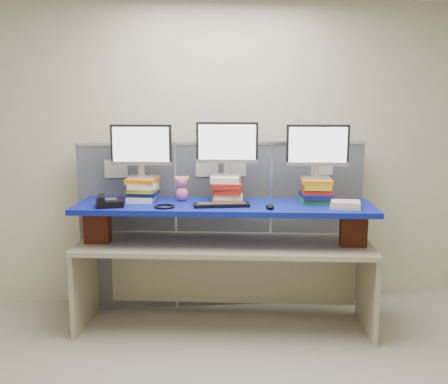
{
  "coord_description": "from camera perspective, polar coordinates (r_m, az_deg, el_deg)",
  "views": [
    {
      "loc": [
        -0.37,
        -2.66,
        1.85
      ],
      "look_at": [
        -0.03,
        1.3,
        1.16
      ],
      "focal_mm": 40.0,
      "sensor_mm": 36.0,
      "label": 1
    }
  ],
  "objects": [
    {
      "name": "room",
      "position": [
        2.72,
        3.04,
        0.4
      ],
      "size": [
        5.0,
        4.0,
        2.8
      ],
      "color": "beige",
      "rests_on": "ground"
    },
    {
      "name": "cubicle_partition",
      "position": [
        4.58,
        -0.07,
        -3.75
      ],
      "size": [
        2.6,
        0.06,
        1.53
      ],
      "color": "#4E535C",
      "rests_on": "ground"
    },
    {
      "name": "desk",
      "position": [
        4.17,
        0.0,
        -7.74
      ],
      "size": [
        2.48,
        1.03,
        0.73
      ],
      "rotation": [
        0.0,
        0.0,
        -0.14
      ],
      "color": "tan",
      "rests_on": "ground"
    },
    {
      "name": "brick_pier_left",
      "position": [
        4.23,
        -14.27,
        -3.77
      ],
      "size": [
        0.22,
        0.14,
        0.28
      ],
      "primitive_type": "cube",
      "rotation": [
        0.0,
        0.0,
        -0.14
      ],
      "color": "maroon",
      "rests_on": "desk"
    },
    {
      "name": "brick_pier_right",
      "position": [
        4.12,
        14.57,
        -4.13
      ],
      "size": [
        0.22,
        0.14,
        0.28
      ],
      "primitive_type": "cube",
      "rotation": [
        0.0,
        0.0,
        -0.14
      ],
      "color": "maroon",
      "rests_on": "desk"
    },
    {
      "name": "blue_board",
      "position": [
        4.06,
        0.0,
        -1.7
      ],
      "size": [
        2.47,
        0.93,
        0.04
      ],
      "primitive_type": "cube",
      "rotation": [
        0.0,
        0.0,
        -0.14
      ],
      "color": "#0B2193",
      "rests_on": "brick_pier_left"
    },
    {
      "name": "book_stack_left",
      "position": [
        4.24,
        -9.26,
        0.36
      ],
      "size": [
        0.28,
        0.32,
        0.2
      ],
      "color": "white",
      "rests_on": "blue_board"
    },
    {
      "name": "book_stack_center",
      "position": [
        4.15,
        0.4,
        0.37
      ],
      "size": [
        0.3,
        0.34,
        0.22
      ],
      "color": "orange",
      "rests_on": "blue_board"
    },
    {
      "name": "book_stack_right",
      "position": [
        4.18,
        10.49,
        0.18
      ],
      "size": [
        0.29,
        0.34,
        0.2
      ],
      "color": "#1F7728",
      "rests_on": "blue_board"
    },
    {
      "name": "monitor_left",
      "position": [
        4.2,
        -9.44,
        5.02
      ],
      "size": [
        0.51,
        0.17,
        0.44
      ],
      "rotation": [
        0.0,
        0.0,
        -0.14
      ],
      "color": "#9F9FA3",
      "rests_on": "book_stack_left"
    },
    {
      "name": "monitor_center",
      "position": [
        4.11,
        0.36,
        5.34
      ],
      "size": [
        0.51,
        0.17,
        0.44
      ],
      "rotation": [
        0.0,
        0.0,
        -0.14
      ],
      "color": "#9F9FA3",
      "rests_on": "book_stack_center"
    },
    {
      "name": "monitor_right",
      "position": [
        4.14,
        10.64,
        4.94
      ],
      "size": [
        0.51,
        0.17,
        0.44
      ],
      "rotation": [
        0.0,
        0.0,
        -0.14
      ],
      "color": "#9F9FA3",
      "rests_on": "book_stack_right"
    },
    {
      "name": "keyboard",
      "position": [
        3.96,
        -0.3,
        -1.45
      ],
      "size": [
        0.45,
        0.16,
        0.03
      ],
      "rotation": [
        0.0,
        0.0,
        0.02
      ],
      "color": "black",
      "rests_on": "blue_board"
    },
    {
      "name": "mouse",
      "position": [
        3.88,
        5.26,
        -1.66
      ],
      "size": [
        0.09,
        0.13,
        0.04
      ],
      "primitive_type": "ellipsoid",
      "rotation": [
        0.0,
        0.0,
        -0.26
      ],
      "color": "black",
      "rests_on": "blue_board"
    },
    {
      "name": "desk_phone",
      "position": [
        4.06,
        -13.03,
        -1.15
      ],
      "size": [
        0.24,
        0.22,
        0.09
      ],
      "rotation": [
        0.0,
        0.0,
        0.18
      ],
      "color": "black",
      "rests_on": "blue_board"
    },
    {
      "name": "headset",
      "position": [
        3.95,
        -6.81,
        -1.64
      ],
      "size": [
        0.18,
        0.18,
        0.02
      ],
      "primitive_type": "torus",
      "rotation": [
        0.0,
        0.0,
        -0.08
      ],
      "color": "black",
      "rests_on": "blue_board"
    },
    {
      "name": "plush_toy",
      "position": [
        4.19,
        -4.84,
        0.45
      ],
      "size": [
        0.12,
        0.09,
        0.21
      ],
      "rotation": [
        0.0,
        0.0,
        -0.09
      ],
      "color": "pink",
      "rests_on": "blue_board"
    },
    {
      "name": "binder_stack",
      "position": [
        4.01,
        13.71,
        -1.41
      ],
      "size": [
        0.27,
        0.24,
        0.06
      ],
      "rotation": [
        0.0,
        0.0,
        -0.3
      ],
      "color": "beige",
      "rests_on": "blue_board"
    }
  ]
}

